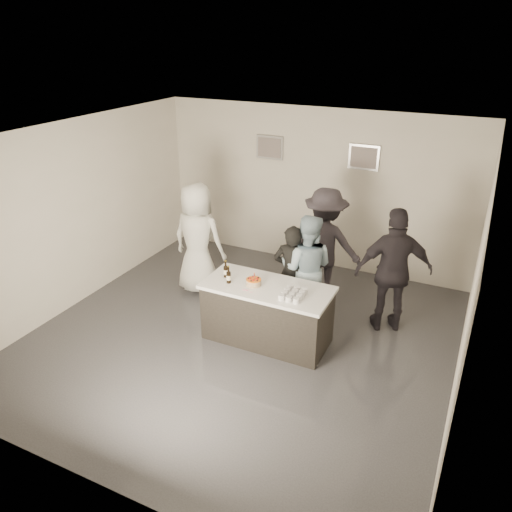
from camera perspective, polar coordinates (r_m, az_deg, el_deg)
name	(u,v)px	position (r m, az deg, el deg)	size (l,w,h in m)	color
floor	(242,337)	(7.64, -1.65, -9.29)	(6.00, 6.00, 0.00)	#3D3D42
ceiling	(239,138)	(6.45, -1.98, 13.36)	(6.00, 6.00, 0.00)	white
wall_back	(314,189)	(9.50, 6.61, 7.63)	(6.00, 0.04, 3.00)	silver
wall_front	(86,368)	(4.81, -18.84, -12.06)	(6.00, 0.04, 3.00)	silver
wall_left	(76,214)	(8.62, -19.86, 4.49)	(0.04, 6.00, 3.00)	silver
wall_right	(472,292)	(6.25, 23.48, -3.82)	(0.04, 6.00, 3.00)	silver
picture_left	(270,147)	(9.62, 1.59, 12.31)	(0.54, 0.04, 0.44)	#B2B2B7
picture_right	(364,157)	(9.05, 12.23, 10.97)	(0.54, 0.04, 0.44)	#B2B2B7
bar_counter	(267,313)	(7.36, 1.28, -6.56)	(1.86, 0.86, 0.90)	white
cake	(254,283)	(7.15, -0.28, -3.06)	(0.22, 0.22, 0.08)	orange
beer_bottle_a	(226,269)	(7.35, -3.48, -1.50)	(0.07, 0.07, 0.26)	black
beer_bottle_b	(229,275)	(7.18, -3.16, -2.15)	(0.07, 0.07, 0.26)	black
tumbler_cluster	(293,294)	(6.88, 4.26, -4.33)	(0.30, 0.40, 0.08)	#C88312
candles	(244,290)	(7.04, -1.37, -3.88)	(0.24, 0.08, 0.01)	pink
person_main_black	(292,274)	(7.74, 4.09, -2.03)	(0.58, 0.38, 1.59)	black
person_main_blue	(306,268)	(7.76, 5.78, -1.38)	(0.85, 0.66, 1.74)	#95B1C4
person_guest_left	(198,239)	(8.57, -6.66, 1.94)	(0.95, 0.62, 1.95)	silver
person_guest_right	(394,271)	(7.67, 15.46, -1.66)	(1.15, 0.48, 1.96)	black
person_guest_back	(324,245)	(8.38, 7.83, 1.31)	(1.26, 0.72, 1.94)	#2D2931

